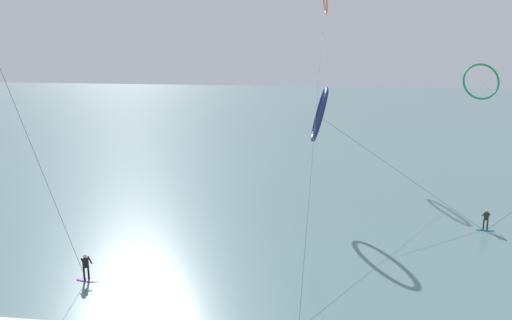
{
  "coord_description": "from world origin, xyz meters",
  "views": [
    {
      "loc": [
        6.49,
        -8.11,
        13.52
      ],
      "look_at": [
        0.0,
        23.83,
        6.43
      ],
      "focal_mm": 33.78,
      "sensor_mm": 36.0,
      "label": 1
    }
  ],
  "objects_px": {
    "kite_navy": "(320,114)",
    "surfer_violet": "(86,269)",
    "kite_emerald": "(481,82)",
    "surfer_teal": "(486,221)"
  },
  "relations": [
    {
      "from": "kite_emerald",
      "to": "surfer_teal",
      "type": "bearing_deg",
      "value": -112.78
    },
    {
      "from": "kite_navy",
      "to": "surfer_violet",
      "type": "bearing_deg",
      "value": -44.01
    },
    {
      "from": "kite_navy",
      "to": "kite_emerald",
      "type": "bearing_deg",
      "value": 139.4
    },
    {
      "from": "kite_emerald",
      "to": "kite_navy",
      "type": "bearing_deg",
      "value": -135.66
    },
    {
      "from": "surfer_violet",
      "to": "kite_emerald",
      "type": "bearing_deg",
      "value": 178.81
    },
    {
      "from": "surfer_violet",
      "to": "surfer_teal",
      "type": "bearing_deg",
      "value": 152.47
    },
    {
      "from": "kite_navy",
      "to": "kite_emerald",
      "type": "xyz_separation_m",
      "value": [
        19.52,
        29.0,
        1.47
      ]
    },
    {
      "from": "surfer_teal",
      "to": "kite_emerald",
      "type": "relative_size",
      "value": 0.03
    },
    {
      "from": "surfer_violet",
      "to": "kite_navy",
      "type": "distance_m",
      "value": 22.32
    },
    {
      "from": "surfer_violet",
      "to": "kite_emerald",
      "type": "height_order",
      "value": "kite_emerald"
    }
  ]
}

